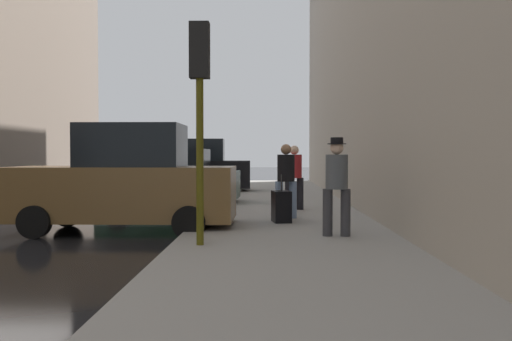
# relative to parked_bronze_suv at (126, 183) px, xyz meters

# --- Properties ---
(ground_plane) EXTENTS (120.00, 120.00, 0.00)m
(ground_plane) POSITION_rel_parked_bronze_suv_xyz_m (-2.65, 0.56, -1.03)
(ground_plane) COLOR black
(sidewalk) EXTENTS (4.00, 40.00, 0.15)m
(sidewalk) POSITION_rel_parked_bronze_suv_xyz_m (3.35, 0.56, -0.96)
(sidewalk) COLOR gray
(sidewalk) RESTS_ON ground_plane
(parked_bronze_suv) EXTENTS (4.61, 2.08, 2.25)m
(parked_bronze_suv) POSITION_rel_parked_bronze_suv_xyz_m (0.00, 0.00, 0.00)
(parked_bronze_suv) COLOR brown
(parked_bronze_suv) RESTS_ON ground_plane
(parked_dark_green_sedan) EXTENTS (4.27, 2.18, 1.79)m
(parked_dark_green_sedan) POSITION_rel_parked_bronze_suv_xyz_m (0.00, 5.76, -0.18)
(parked_dark_green_sedan) COLOR #193828
(parked_dark_green_sedan) RESTS_ON ground_plane
(parked_black_suv) EXTENTS (4.66, 2.19, 2.25)m
(parked_black_suv) POSITION_rel_parked_bronze_suv_xyz_m (-0.00, 11.40, 0.00)
(parked_black_suv) COLOR black
(parked_black_suv) RESTS_ON ground_plane
(fire_hydrant) EXTENTS (0.42, 0.22, 0.70)m
(fire_hydrant) POSITION_rel_parked_bronze_suv_xyz_m (1.80, 2.82, -0.54)
(fire_hydrant) COLOR red
(fire_hydrant) RESTS_ON sidewalk
(traffic_light) EXTENTS (0.32, 0.32, 3.60)m
(traffic_light) POSITION_rel_parked_bronze_suv_xyz_m (1.85, -2.56, 1.73)
(traffic_light) COLOR #514C0F
(traffic_light) RESTS_ON sidewalk
(pedestrian_in_jeans) EXTENTS (0.51, 0.42, 1.71)m
(pedestrian_in_jeans) POSITION_rel_parked_bronze_suv_xyz_m (3.38, 1.38, 0.07)
(pedestrian_in_jeans) COLOR #728CB2
(pedestrian_in_jeans) RESTS_ON sidewalk
(pedestrian_with_beanie) EXTENTS (0.51, 0.42, 1.78)m
(pedestrian_with_beanie) POSITION_rel_parked_bronze_suv_xyz_m (4.20, -1.52, 0.10)
(pedestrian_with_beanie) COLOR #333338
(pedestrian_with_beanie) RESTS_ON sidewalk
(pedestrian_in_red_jacket) EXTENTS (0.52, 0.44, 1.71)m
(pedestrian_in_red_jacket) POSITION_rel_parked_bronze_suv_xyz_m (3.67, 3.41, 0.07)
(pedestrian_in_red_jacket) COLOR black
(pedestrian_in_red_jacket) RESTS_ON sidewalk
(rolling_suitcase) EXTENTS (0.45, 0.61, 1.04)m
(rolling_suitcase) POSITION_rel_parked_bronze_suv_xyz_m (3.26, 0.59, -0.54)
(rolling_suitcase) COLOR black
(rolling_suitcase) RESTS_ON sidewalk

